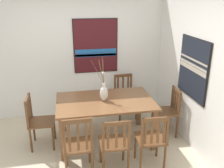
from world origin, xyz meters
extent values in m
cube|color=beige|center=(0.00, 0.00, -0.01)|extent=(6.40, 6.40, 0.03)
cube|color=silver|center=(0.00, 1.86, 1.35)|extent=(6.40, 0.12, 2.70)
cube|color=silver|center=(1.86, 0.00, 1.35)|extent=(0.12, 6.40, 2.70)
cube|color=brown|center=(0.38, 0.59, 0.76)|extent=(1.66, 1.05, 0.03)
cube|color=brown|center=(-0.37, 0.15, 0.37)|extent=(0.08, 0.08, 0.74)
cube|color=brown|center=(1.13, 0.15, 0.37)|extent=(0.08, 0.08, 0.74)
cube|color=brown|center=(-0.37, 1.04, 0.37)|extent=(0.08, 0.08, 0.74)
cube|color=brown|center=(1.13, 1.04, 0.37)|extent=(0.08, 0.08, 0.74)
ellipsoid|color=silver|center=(0.36, 0.59, 0.91)|extent=(0.14, 0.12, 0.26)
cylinder|color=silver|center=(0.36, 0.59, 1.06)|extent=(0.05, 0.05, 0.06)
cylinder|color=brown|center=(0.34, 0.53, 1.31)|extent=(0.03, 0.12, 0.44)
cylinder|color=brown|center=(0.32, 0.58, 1.29)|extent=(0.09, 0.02, 0.41)
cylinder|color=brown|center=(0.35, 0.63, 1.31)|extent=(0.02, 0.10, 0.45)
cylinder|color=brown|center=(0.25, 0.56, 1.30)|extent=(0.22, 0.06, 0.44)
sphere|color=silver|center=(0.35, 0.64, 1.25)|extent=(0.06, 0.06, 0.06)
cube|color=brown|center=(0.93, -0.21, 0.46)|extent=(0.44, 0.44, 0.03)
cylinder|color=brown|center=(0.76, -0.02, 0.22)|extent=(0.04, 0.04, 0.45)
cylinder|color=brown|center=(1.12, -0.04, 0.22)|extent=(0.04, 0.04, 0.45)
cylinder|color=brown|center=(0.74, -0.38, 0.22)|extent=(0.04, 0.04, 0.45)
cylinder|color=brown|center=(1.10, -0.40, 0.22)|extent=(0.04, 0.04, 0.45)
cube|color=brown|center=(0.74, -0.39, 0.69)|extent=(0.04, 0.04, 0.44)
cube|color=brown|center=(1.10, -0.41, 0.69)|extent=(0.04, 0.04, 0.44)
cube|color=brown|center=(0.92, -0.40, 0.88)|extent=(0.38, 0.05, 0.06)
cube|color=brown|center=(0.78, -0.40, 0.67)|extent=(0.04, 0.02, 0.35)
cube|color=brown|center=(0.87, -0.40, 0.67)|extent=(0.04, 0.02, 0.35)
cube|color=brown|center=(0.96, -0.40, 0.67)|extent=(0.04, 0.02, 0.35)
cube|color=brown|center=(1.06, -0.41, 0.67)|extent=(0.04, 0.02, 0.35)
cube|color=brown|center=(0.37, -0.22, 0.46)|extent=(0.43, 0.43, 0.03)
cylinder|color=brown|center=(0.20, -0.03, 0.22)|extent=(0.04, 0.04, 0.45)
cylinder|color=brown|center=(0.56, -0.04, 0.22)|extent=(0.04, 0.04, 0.45)
cylinder|color=brown|center=(0.19, -0.39, 0.22)|extent=(0.04, 0.04, 0.45)
cylinder|color=brown|center=(0.55, -0.40, 0.22)|extent=(0.04, 0.04, 0.45)
cube|color=brown|center=(0.19, -0.40, 0.69)|extent=(0.04, 0.04, 0.43)
cube|color=brown|center=(0.55, -0.41, 0.69)|extent=(0.04, 0.04, 0.43)
cube|color=brown|center=(0.37, -0.41, 0.87)|extent=(0.38, 0.04, 0.06)
cube|color=brown|center=(0.25, -0.40, 0.67)|extent=(0.04, 0.02, 0.34)
cube|color=brown|center=(0.37, -0.41, 0.67)|extent=(0.04, 0.02, 0.34)
cube|color=brown|center=(0.48, -0.41, 0.67)|extent=(0.04, 0.02, 0.34)
cube|color=brown|center=(-0.71, 0.62, 0.46)|extent=(0.43, 0.43, 0.03)
cylinder|color=brown|center=(-0.52, 0.79, 0.22)|extent=(0.04, 0.04, 0.45)
cylinder|color=brown|center=(-0.53, 0.43, 0.22)|extent=(0.04, 0.04, 0.45)
cylinder|color=brown|center=(-0.88, 0.80, 0.22)|extent=(0.04, 0.04, 0.45)
cylinder|color=brown|center=(-0.89, 0.44, 0.22)|extent=(0.04, 0.04, 0.45)
cube|color=brown|center=(-0.89, 0.80, 0.70)|extent=(0.04, 0.04, 0.46)
cube|color=brown|center=(-0.90, 0.44, 0.70)|extent=(0.04, 0.04, 0.46)
cube|color=brown|center=(-0.90, 0.62, 0.90)|extent=(0.04, 0.38, 0.06)
cube|color=brown|center=(-0.89, 0.78, 0.69)|extent=(0.02, 0.04, 0.37)
cube|color=brown|center=(-0.90, 0.70, 0.69)|extent=(0.02, 0.04, 0.37)
cube|color=brown|center=(-0.90, 0.62, 0.69)|extent=(0.02, 0.04, 0.37)
cube|color=brown|center=(-0.90, 0.55, 0.69)|extent=(0.02, 0.04, 0.37)
cube|color=brown|center=(-0.90, 0.47, 0.69)|extent=(0.02, 0.04, 0.37)
cube|color=brown|center=(1.50, 0.60, 0.46)|extent=(0.45, 0.45, 0.03)
cylinder|color=brown|center=(1.30, 0.44, 0.22)|extent=(0.04, 0.04, 0.45)
cylinder|color=brown|center=(1.33, 0.80, 0.22)|extent=(0.04, 0.04, 0.45)
cylinder|color=brown|center=(1.66, 0.41, 0.22)|extent=(0.04, 0.04, 0.45)
cylinder|color=brown|center=(1.69, 0.77, 0.22)|extent=(0.04, 0.04, 0.45)
cube|color=brown|center=(1.67, 0.41, 0.68)|extent=(0.04, 0.04, 0.42)
cube|color=brown|center=(1.70, 0.77, 0.68)|extent=(0.04, 0.04, 0.42)
cube|color=brown|center=(1.68, 0.59, 0.86)|extent=(0.06, 0.38, 0.06)
cube|color=brown|center=(1.67, 0.45, 0.67)|extent=(0.02, 0.04, 0.33)
cube|color=brown|center=(1.68, 0.54, 0.67)|extent=(0.02, 0.04, 0.33)
cube|color=brown|center=(1.69, 0.63, 0.67)|extent=(0.02, 0.04, 0.33)
cube|color=brown|center=(1.69, 0.73, 0.67)|extent=(0.02, 0.04, 0.33)
cube|color=brown|center=(0.95, 1.42, 0.46)|extent=(0.45, 0.45, 0.03)
cylinder|color=brown|center=(1.14, 1.25, 0.22)|extent=(0.04, 0.04, 0.45)
cylinder|color=brown|center=(0.78, 1.23, 0.22)|extent=(0.04, 0.04, 0.45)
cylinder|color=brown|center=(1.11, 1.61, 0.22)|extent=(0.04, 0.04, 0.45)
cylinder|color=brown|center=(0.75, 1.58, 0.22)|extent=(0.04, 0.04, 0.45)
cube|color=brown|center=(1.11, 1.62, 0.69)|extent=(0.04, 0.04, 0.43)
cube|color=brown|center=(0.75, 1.59, 0.69)|extent=(0.04, 0.04, 0.43)
cube|color=brown|center=(0.93, 1.61, 0.87)|extent=(0.38, 0.06, 0.06)
cube|color=brown|center=(1.05, 1.62, 0.67)|extent=(0.04, 0.02, 0.34)
cube|color=brown|center=(0.93, 1.61, 0.67)|extent=(0.04, 0.02, 0.34)
cube|color=brown|center=(0.82, 1.60, 0.67)|extent=(0.04, 0.02, 0.34)
cube|color=brown|center=(-0.15, -0.18, 0.46)|extent=(0.42, 0.42, 0.03)
cylinder|color=brown|center=(-0.33, -0.01, 0.22)|extent=(0.04, 0.04, 0.45)
cylinder|color=brown|center=(0.03, 0.00, 0.22)|extent=(0.04, 0.04, 0.45)
cylinder|color=brown|center=(-0.33, -0.37, 0.22)|extent=(0.04, 0.04, 0.45)
cylinder|color=brown|center=(0.03, -0.36, 0.22)|extent=(0.04, 0.04, 0.45)
cube|color=brown|center=(-0.33, -0.38, 0.72)|extent=(0.04, 0.04, 0.50)
cube|color=brown|center=(0.03, -0.37, 0.72)|extent=(0.04, 0.04, 0.50)
cube|color=brown|center=(-0.15, -0.37, 0.95)|extent=(0.38, 0.04, 0.06)
cube|color=brown|center=(-0.26, -0.38, 0.71)|extent=(0.04, 0.02, 0.41)
cube|color=brown|center=(-0.15, -0.37, 0.71)|extent=(0.04, 0.02, 0.41)
cube|color=brown|center=(-0.03, -0.37, 0.71)|extent=(0.04, 0.02, 0.41)
cube|color=black|center=(0.38, 1.80, 1.49)|extent=(0.92, 0.04, 1.12)
cube|color=#471419|center=(0.38, 1.78, 1.49)|extent=(0.89, 0.01, 1.09)
cube|color=#1E60A8|center=(0.38, 1.77, 1.31)|extent=(0.86, 0.00, 0.08)
cube|color=#1E60A8|center=(0.38, 1.77, 1.30)|extent=(0.86, 0.00, 0.05)
cube|color=#1E60A8|center=(0.38, 1.77, 1.39)|extent=(0.86, 0.00, 0.07)
cube|color=black|center=(1.80, 0.31, 1.36)|extent=(0.04, 0.91, 0.99)
cube|color=black|center=(1.78, 0.31, 1.36)|extent=(0.01, 0.88, 0.96)
cube|color=#B2A893|center=(1.77, 0.31, 1.36)|extent=(0.00, 0.85, 0.07)
cube|color=#B2A893|center=(1.77, 0.31, 1.50)|extent=(0.00, 0.85, 0.03)
cube|color=#B2A893|center=(1.77, 0.31, 1.42)|extent=(0.00, 0.85, 0.04)
camera|label=1|loc=(-0.23, -3.23, 2.48)|focal=39.43mm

